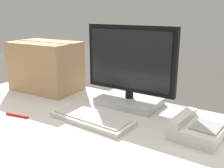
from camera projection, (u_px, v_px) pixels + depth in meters
monitor at (130, 73)px, 1.40m from camera, size 0.52×0.22×0.43m
keyboard at (92, 118)px, 1.23m from camera, size 0.41×0.18×0.03m
desk_phone at (197, 129)px, 1.08m from camera, size 0.20×0.23×0.08m
cardboard_box at (46, 66)px, 1.68m from camera, size 0.44×0.29×0.31m
pen_marker at (17, 115)px, 1.29m from camera, size 0.13×0.04×0.01m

